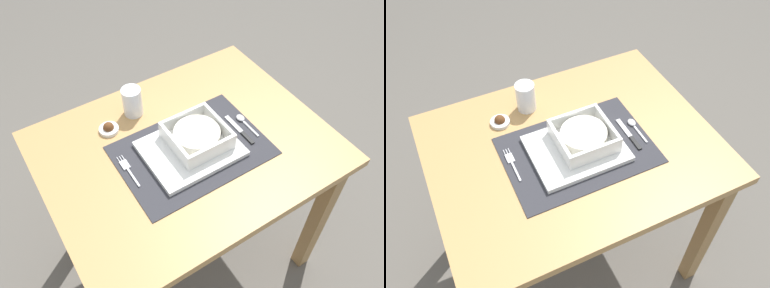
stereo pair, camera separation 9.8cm
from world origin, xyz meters
TOP-DOWN VIEW (x-y plane):
  - ground_plane at (0.00, 0.00)m, footprint 6.00×6.00m
  - dining_table at (0.00, 0.00)m, footprint 0.87×0.69m
  - placemat at (0.01, -0.03)m, footprint 0.45×0.31m
  - serving_plate at (-0.00, -0.03)m, footprint 0.28×0.23m
  - porridge_bowl at (0.03, -0.02)m, footprint 0.17×0.17m
  - fork at (-0.19, 0.01)m, footprint 0.02×0.13m
  - spoon at (0.21, -0.01)m, footprint 0.02×0.11m
  - butter_knife at (0.18, -0.05)m, footprint 0.01×0.14m
  - drinking_glass at (-0.07, 0.22)m, footprint 0.06×0.06m
  - condiment_saucer at (-0.17, 0.19)m, footprint 0.06×0.06m

SIDE VIEW (x-z plane):
  - ground_plane at x=0.00m, z-range 0.00..0.00m
  - dining_table at x=0.00m, z-range 0.24..0.95m
  - placemat at x=0.01m, z-range 0.71..0.71m
  - fork at x=-0.19m, z-range 0.71..0.72m
  - butter_knife at x=0.18m, z-range 0.71..0.72m
  - spoon at x=0.21m, z-range 0.71..0.72m
  - condiment_saucer at x=-0.17m, z-range 0.70..0.74m
  - serving_plate at x=0.00m, z-range 0.71..0.73m
  - porridge_bowl at x=0.03m, z-range 0.73..0.78m
  - drinking_glass at x=-0.07m, z-range 0.71..0.80m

